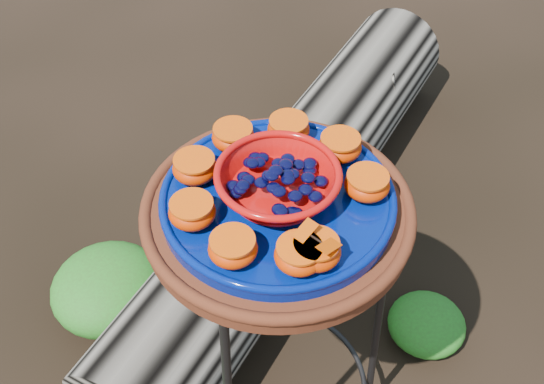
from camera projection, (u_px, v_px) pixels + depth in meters
plant_stand at (277, 336)px, 1.38m from camera, size 0.44×0.44×0.70m
terracotta_saucer at (278, 214)px, 1.12m from camera, size 0.44×0.44×0.04m
cobalt_plate at (278, 201)px, 1.10m from camera, size 0.38×0.38×0.03m
red_bowl at (278, 184)px, 1.07m from camera, size 0.19×0.19×0.05m
glass_gems at (278, 167)px, 1.04m from camera, size 0.15×0.15×0.03m
orange_half_0 at (316, 251)px, 0.98m from camera, size 0.07×0.07×0.04m
orange_half_1 at (367, 185)px, 1.08m from camera, size 0.07×0.07×0.04m
orange_half_2 at (340, 147)px, 1.14m from camera, size 0.07×0.07×0.04m
orange_half_3 at (289, 129)px, 1.17m from camera, size 0.07×0.07×0.04m
orange_half_4 at (233, 137)px, 1.16m from camera, size 0.07×0.07×0.04m
orange_half_5 at (195, 168)px, 1.10m from camera, size 0.07×0.07×0.04m
orange_half_6 at (192, 212)px, 1.04m from camera, size 0.07×0.07×0.04m
orange_half_7 at (233, 248)px, 0.99m from camera, size 0.07×0.07×0.04m
orange_half_8 at (299, 255)px, 0.98m from camera, size 0.07×0.07×0.04m
butterfly at (317, 239)px, 0.96m from camera, size 0.09×0.07×0.01m
driftwood_log at (294, 187)px, 1.96m from camera, size 1.65×1.09×0.30m
foliage_right at (427, 323)px, 1.76m from camera, size 0.20×0.20×0.10m
foliage_back at (108, 287)px, 1.80m from camera, size 0.30×0.30×0.15m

